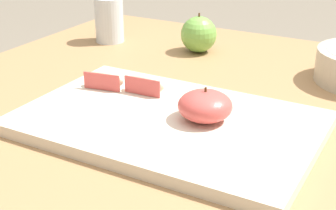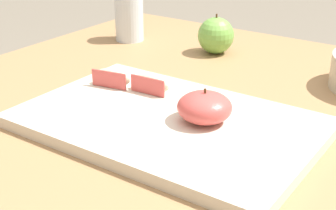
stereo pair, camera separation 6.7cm
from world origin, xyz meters
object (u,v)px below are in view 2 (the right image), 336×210
object	(u,v)px
cutting_board	(168,123)
apple_half_skin_up	(205,107)
drinking_glass_water	(129,19)
whole_apple_granny_green	(216,36)
apple_wedge_near_knife	(151,84)
apple_wedge_back	(112,77)

from	to	relation	value
cutting_board	apple_half_skin_up	world-z (taller)	apple_half_skin_up
apple_half_skin_up	drinking_glass_water	distance (m)	0.52
apple_half_skin_up	whole_apple_granny_green	distance (m)	0.40
apple_half_skin_up	apple_wedge_near_knife	size ratio (longest dim) A/B	1.16
cutting_board	whole_apple_granny_green	distance (m)	0.39
whole_apple_granny_green	cutting_board	bearing A→B (deg)	-71.07
cutting_board	drinking_glass_water	size ratio (longest dim) A/B	4.30
apple_wedge_back	drinking_glass_water	world-z (taller)	drinking_glass_water
apple_wedge_near_knife	drinking_glass_water	bearing A→B (deg)	134.16
cutting_board	apple_wedge_back	distance (m)	0.17
apple_wedge_back	whole_apple_granny_green	size ratio (longest dim) A/B	0.83
apple_wedge_near_knife	whole_apple_granny_green	size ratio (longest dim) A/B	0.81
drinking_glass_water	cutting_board	bearing A→B (deg)	-44.50
apple_half_skin_up	apple_wedge_near_knife	distance (m)	0.14
apple_half_skin_up	apple_wedge_back	bearing A→B (deg)	171.03
cutting_board	apple_wedge_near_knife	distance (m)	0.11
apple_half_skin_up	apple_wedge_back	distance (m)	0.21
apple_wedge_back	whole_apple_granny_green	distance (m)	0.32
drinking_glass_water	apple_wedge_near_knife	bearing A→B (deg)	-45.84
apple_wedge_near_knife	whole_apple_granny_green	xyz separation A→B (m)	(-0.05, 0.31, 0.01)
apple_wedge_near_knife	whole_apple_granny_green	bearing A→B (deg)	98.70
cutting_board	apple_wedge_back	bearing A→B (deg)	161.54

